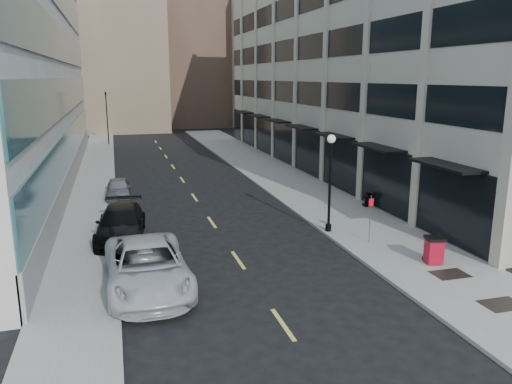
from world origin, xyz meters
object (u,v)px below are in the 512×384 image
car_silver_sedan (118,189)px  trash_bin (434,249)px  traffic_signal (106,95)px  car_white_van (147,267)px  lamppost (330,174)px  sign_post (370,212)px  urn_planter (367,198)px  car_black_pickup (121,224)px

car_silver_sedan → trash_bin: car_silver_sedan is taller
traffic_signal → car_white_van: (1.53, -42.00, -4.83)m
lamppost → sign_post: bearing=-63.4°
car_white_van → sign_post: (10.37, 2.18, 0.74)m
car_white_van → trash_bin: size_ratio=5.53×
traffic_signal → urn_planter: size_ratio=8.22×
traffic_signal → car_white_van: traffic_signal is taller
trash_bin → car_white_van: bearing=-172.6°
car_silver_sedan → sign_post: 17.05m
lamppost → car_white_van: bearing=-154.7°
lamppost → car_black_pickup: bearing=169.2°
car_black_pickup → car_silver_sedan: car_black_pickup is taller
traffic_signal → car_silver_sedan: 27.48m
car_white_van → urn_planter: car_white_van is taller
lamppost → sign_post: 2.86m
car_black_pickup → car_white_van: bearing=-77.5°
traffic_signal → urn_planter: traffic_signal is taller
trash_bin → lamppost: lamppost is taller
car_silver_sedan → lamppost: bearing=-45.3°
trash_bin → car_black_pickup: bearing=161.9°
car_silver_sedan → lamppost: lamppost is taller
car_black_pickup → lamppost: bearing=-5.8°
trash_bin → urn_planter: bearing=90.5°
traffic_signal → car_silver_sedan: size_ratio=1.78×
car_white_van → lamppost: (9.27, 4.38, 2.20)m
car_white_van → trash_bin: bearing=-6.3°
trash_bin → lamppost: bearing=126.0°
car_white_van → car_silver_sedan: car_white_van is taller
car_black_pickup → urn_planter: car_black_pickup is taller
car_silver_sedan → urn_planter: (14.40, -6.64, -0.00)m
car_black_pickup → lamppost: 10.53m
car_white_van → lamppost: bearing=23.9°
car_silver_sedan → urn_planter: 15.86m
car_silver_sedan → traffic_signal: bearing=92.6°
car_silver_sedan → sign_post: sign_post is taller
car_silver_sedan → lamppost: 14.85m
car_white_van → car_silver_sedan: 15.02m
traffic_signal → sign_post: (11.90, -39.82, -4.09)m
car_silver_sedan → urn_planter: bearing=-23.6°
traffic_signal → lamppost: (10.80, -37.62, -2.63)m
traffic_signal → sign_post: size_ratio=3.06×
traffic_signal → trash_bin: size_ratio=6.04×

